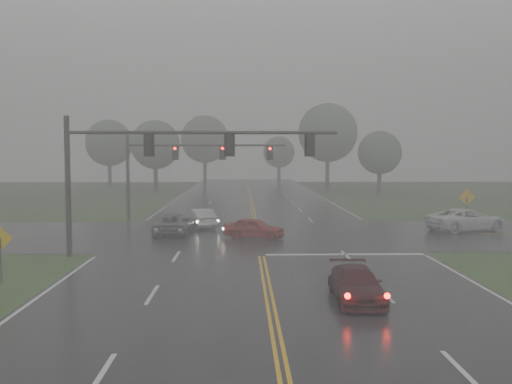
{
  "coord_description": "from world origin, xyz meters",
  "views": [
    {
      "loc": [
        -1.01,
        -15.74,
        5.51
      ],
      "look_at": [
        -0.24,
        16.0,
        3.29
      ],
      "focal_mm": 40.0,
      "sensor_mm": 36.0,
      "label": 1
    }
  ],
  "objects_px": {
    "sedan_maroon": "(356,301)",
    "car_grey": "(175,234)",
    "signal_gantry_near": "(153,157)",
    "sedan_red": "(254,239)",
    "sedan_silver": "(200,228)",
    "pickup_white": "(466,231)",
    "signal_gantry_far": "(178,160)"
  },
  "relations": [
    {
      "from": "car_grey",
      "to": "signal_gantry_near",
      "type": "height_order",
      "value": "signal_gantry_near"
    },
    {
      "from": "sedan_red",
      "to": "car_grey",
      "type": "xyz_separation_m",
      "value": [
        -5.26,
        2.06,
        0.0
      ]
    },
    {
      "from": "sedan_maroon",
      "to": "car_grey",
      "type": "bearing_deg",
      "value": 117.54
    },
    {
      "from": "sedan_silver",
      "to": "car_grey",
      "type": "distance_m",
      "value": 3.65
    },
    {
      "from": "sedan_silver",
      "to": "signal_gantry_far",
      "type": "xyz_separation_m",
      "value": [
        -2.12,
        4.55,
        4.85
      ]
    },
    {
      "from": "sedan_maroon",
      "to": "sedan_silver",
      "type": "relative_size",
      "value": 1.0
    },
    {
      "from": "signal_gantry_near",
      "to": "sedan_red",
      "type": "bearing_deg",
      "value": 46.76
    },
    {
      "from": "sedan_red",
      "to": "sedan_silver",
      "type": "height_order",
      "value": "sedan_silver"
    },
    {
      "from": "sedan_silver",
      "to": "signal_gantry_near",
      "type": "height_order",
      "value": "signal_gantry_near"
    },
    {
      "from": "sedan_red",
      "to": "pickup_white",
      "type": "relative_size",
      "value": 0.69
    },
    {
      "from": "sedan_maroon",
      "to": "signal_gantry_near",
      "type": "xyz_separation_m",
      "value": [
        -8.92,
        9.54,
        5.24
      ]
    },
    {
      "from": "sedan_maroon",
      "to": "sedan_red",
      "type": "xyz_separation_m",
      "value": [
        -3.46,
        15.36,
        0.0
      ]
    },
    {
      "from": "pickup_white",
      "to": "sedan_silver",
      "type": "bearing_deg",
      "value": 65.58
    },
    {
      "from": "car_grey",
      "to": "pickup_white",
      "type": "distance_m",
      "value": 20.24
    },
    {
      "from": "signal_gantry_far",
      "to": "pickup_white",
      "type": "bearing_deg",
      "value": -17.88
    },
    {
      "from": "sedan_maroon",
      "to": "car_grey",
      "type": "distance_m",
      "value": 19.48
    },
    {
      "from": "sedan_maroon",
      "to": "car_grey",
      "type": "relative_size",
      "value": 0.85
    },
    {
      "from": "sedan_red",
      "to": "signal_gantry_near",
      "type": "relative_size",
      "value": 0.27
    },
    {
      "from": "sedan_red",
      "to": "signal_gantry_near",
      "type": "distance_m",
      "value": 9.55
    },
    {
      "from": "sedan_silver",
      "to": "pickup_white",
      "type": "height_order",
      "value": "pickup_white"
    },
    {
      "from": "car_grey",
      "to": "pickup_white",
      "type": "bearing_deg",
      "value": -173.32
    },
    {
      "from": "signal_gantry_near",
      "to": "signal_gantry_far",
      "type": "height_order",
      "value": "signal_gantry_near"
    },
    {
      "from": "car_grey",
      "to": "sedan_red",
      "type": "bearing_deg",
      "value": 161.97
    },
    {
      "from": "pickup_white",
      "to": "signal_gantry_far",
      "type": "bearing_deg",
      "value": 54.37
    },
    {
      "from": "sedan_red",
      "to": "signal_gantry_far",
      "type": "height_order",
      "value": "signal_gantry_far"
    },
    {
      "from": "sedan_silver",
      "to": "pickup_white",
      "type": "bearing_deg",
      "value": 153.62
    },
    {
      "from": "sedan_maroon",
      "to": "signal_gantry_far",
      "type": "xyz_separation_m",
      "value": [
        -9.4,
        25.33,
        4.85
      ]
    },
    {
      "from": "pickup_white",
      "to": "car_grey",
      "type": "bearing_deg",
      "value": 75.55
    },
    {
      "from": "signal_gantry_near",
      "to": "sedan_silver",
      "type": "bearing_deg",
      "value": 81.72
    },
    {
      "from": "signal_gantry_near",
      "to": "signal_gantry_far",
      "type": "distance_m",
      "value": 15.8
    },
    {
      "from": "sedan_red",
      "to": "signal_gantry_far",
      "type": "bearing_deg",
      "value": 50.69
    },
    {
      "from": "sedan_silver",
      "to": "pickup_white",
      "type": "xyz_separation_m",
      "value": [
        18.78,
        -2.2,
        0.0
      ]
    }
  ]
}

